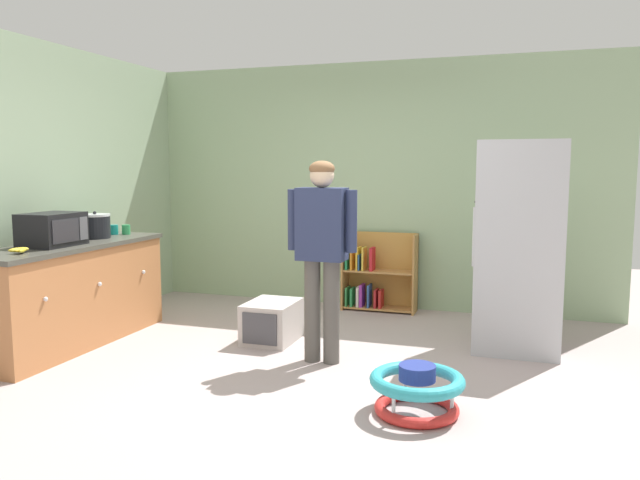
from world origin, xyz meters
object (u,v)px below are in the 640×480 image
object	(u,v)px
bookshelf	(376,276)
clear_bottle	(62,229)
teal_cup	(114,230)
red_cup	(53,236)
refrigerator	(519,247)
banana_bunch	(21,250)
kitchen_counter	(71,294)
baby_walker	(417,390)
pet_carrier	(272,322)
microwave	(52,229)
green_cup	(126,230)
crock_pot	(95,226)
standing_person	(322,243)

from	to	relation	value
bookshelf	clear_bottle	size ratio (longest dim) A/B	3.46
teal_cup	red_cup	distance (m)	0.67
refrigerator	banana_bunch	distance (m)	4.03
bookshelf	kitchen_counter	bearing A→B (deg)	-136.44
banana_bunch	baby_walker	bearing A→B (deg)	0.61
baby_walker	red_cup	xyz separation A→B (m)	(-3.38, 0.67, 0.79)
bookshelf	pet_carrier	world-z (taller)	bookshelf
microwave	kitchen_counter	bearing A→B (deg)	89.63
bookshelf	teal_cup	size ratio (longest dim) A/B	8.95
green_cup	red_cup	world-z (taller)	same
teal_cup	banana_bunch	bearing A→B (deg)	-83.36
refrigerator	red_cup	distance (m)	4.09
microwave	teal_cup	distance (m)	0.92
bookshelf	red_cup	world-z (taller)	red_cup
bookshelf	clear_bottle	xyz separation A→B (m)	(-2.48, -1.94, 0.63)
pet_carrier	teal_cup	distance (m)	1.88
bookshelf	banana_bunch	bearing A→B (deg)	-127.98
teal_cup	green_cup	size ratio (longest dim) A/B	1.00
crock_pot	red_cup	size ratio (longest dim) A/B	2.91
refrigerator	bookshelf	bearing A→B (deg)	144.74
baby_walker	teal_cup	bearing A→B (deg)	157.75
banana_bunch	red_cup	xyz separation A→B (m)	(-0.31, 0.70, 0.02)
bookshelf	standing_person	xyz separation A→B (m)	(0.01, -1.92, 0.59)
crock_pot	red_cup	xyz separation A→B (m)	(-0.19, -0.33, -0.07)
kitchen_counter	teal_cup	world-z (taller)	teal_cup
kitchen_counter	baby_walker	distance (m)	3.23
crock_pot	teal_cup	distance (m)	0.32
refrigerator	kitchen_counter	bearing A→B (deg)	-163.80
bookshelf	standing_person	bearing A→B (deg)	-89.71
clear_bottle	red_cup	bearing A→B (deg)	-87.18
kitchen_counter	crock_pot	size ratio (longest dim) A/B	7.08
bookshelf	green_cup	bearing A→B (deg)	-148.21
crock_pot	kitchen_counter	bearing A→B (deg)	-84.97
baby_walker	microwave	xyz separation A→B (m)	(-3.16, 0.41, 0.88)
kitchen_counter	baby_walker	bearing A→B (deg)	-10.65
standing_person	pet_carrier	size ratio (longest dim) A/B	2.92
standing_person	microwave	size ratio (longest dim) A/B	3.36
microwave	teal_cup	world-z (taller)	microwave
banana_bunch	red_cup	bearing A→B (deg)	114.11
refrigerator	standing_person	bearing A→B (deg)	-149.50
refrigerator	banana_bunch	size ratio (longest dim) A/B	11.24
pet_carrier	banana_bunch	bearing A→B (deg)	-140.98
pet_carrier	clear_bottle	bearing A→B (deg)	-166.80
clear_bottle	kitchen_counter	bearing A→B (deg)	-40.39
kitchen_counter	red_cup	world-z (taller)	red_cup
baby_walker	green_cup	world-z (taller)	green_cup
baby_walker	pet_carrier	distance (m)	1.95
kitchen_counter	standing_person	distance (m)	2.33
crock_pot	refrigerator	bearing A→B (deg)	10.17
crock_pot	green_cup	world-z (taller)	crock_pot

